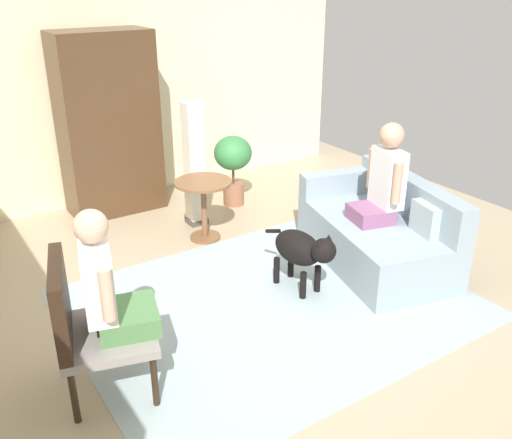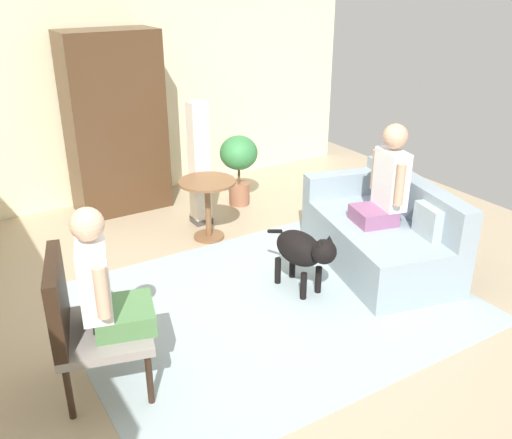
% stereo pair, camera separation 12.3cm
% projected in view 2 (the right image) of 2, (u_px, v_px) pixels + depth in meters
% --- Properties ---
extents(ground_plane, '(7.12, 7.12, 0.00)m').
position_uv_depth(ground_plane, '(259.00, 300.00, 4.79)').
color(ground_plane, tan).
extents(back_wall, '(6.16, 0.12, 2.55)m').
position_uv_depth(back_wall, '(124.00, 91.00, 6.63)').
color(back_wall, beige).
rests_on(back_wall, ground).
extents(area_rug, '(3.16, 2.54, 0.01)m').
position_uv_depth(area_rug, '(270.00, 304.00, 4.73)').
color(area_rug, '#9EB2B7').
rests_on(area_rug, ground).
extents(couch, '(1.26, 1.78, 0.81)m').
position_uv_depth(couch, '(382.00, 234.00, 5.30)').
color(couch, '#8EA0AD').
rests_on(couch, ground).
extents(armchair, '(0.74, 0.77, 0.97)m').
position_uv_depth(armchair, '(81.00, 317.00, 3.58)').
color(armchair, black).
rests_on(armchair, ground).
extents(person_on_couch, '(0.48, 0.50, 0.91)m').
position_uv_depth(person_on_couch, '(387.00, 182.00, 5.05)').
color(person_on_couch, '#8B547C').
extents(person_on_armchair, '(0.53, 0.54, 0.85)m').
position_uv_depth(person_on_armchair, '(103.00, 282.00, 3.52)').
color(person_on_armchair, '#4D7C48').
extents(round_end_table, '(0.58, 0.58, 0.64)m').
position_uv_depth(round_end_table, '(208.00, 199.00, 5.74)').
color(round_end_table, brown).
rests_on(round_end_table, ground).
extents(dog, '(0.34, 0.82, 0.61)m').
position_uv_depth(dog, '(303.00, 250.00, 4.79)').
color(dog, black).
rests_on(dog, ground).
extents(potted_plant, '(0.44, 0.44, 0.84)m').
position_uv_depth(potted_plant, '(239.00, 160.00, 6.56)').
color(potted_plant, '#996047').
rests_on(potted_plant, ground).
extents(column_lamp, '(0.20, 0.20, 1.35)m').
position_uv_depth(column_lamp, '(199.00, 165.00, 6.01)').
color(column_lamp, '#4C4742').
rests_on(column_lamp, ground).
extents(armoire_cabinet, '(1.04, 0.56, 2.02)m').
position_uv_depth(armoire_cabinet, '(115.00, 123.00, 6.29)').
color(armoire_cabinet, '#4C331E').
rests_on(armoire_cabinet, ground).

